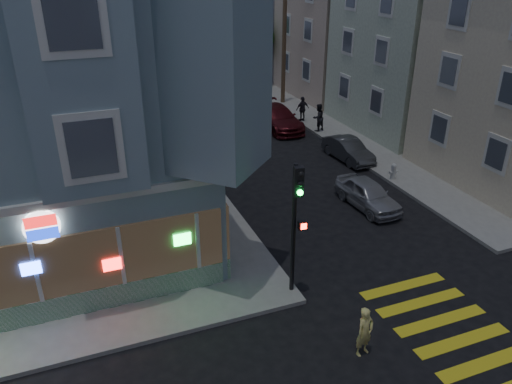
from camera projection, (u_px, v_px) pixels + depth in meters
ground at (240, 373)px, 13.47m from camera, size 120.00×120.00×0.00m
sidewalk_ne at (412, 93)px, 40.30m from camera, size 24.00×42.00×0.15m
row_house_b at (447, 40)px, 30.97m from camera, size 12.00×8.60×10.50m
row_house_c at (367, 33)px, 38.86m from camera, size 12.00×8.60×9.00m
row_house_d at (314, 11)px, 46.09m from camera, size 12.00×8.60×10.50m
utility_pole at (284, 38)px, 35.50m from camera, size 2.20×0.30×9.00m
street_tree_near at (256, 38)px, 40.97m from camera, size 3.00×3.00×5.30m
street_tree_far at (226, 26)px, 47.69m from camera, size 3.00×3.00×5.30m
running_child at (365, 332)px, 13.82m from camera, size 0.63×0.48×1.53m
pedestrian_a at (318, 118)px, 31.07m from camera, size 0.98×0.86×1.71m
pedestrian_b at (303, 109)px, 32.94m from camera, size 1.00×0.51×1.63m
parked_car_a at (368, 194)px, 22.06m from camera, size 1.64×3.72×1.25m
parked_car_b at (348, 150)px, 27.13m from camera, size 1.45×3.66×1.18m
parked_car_c at (278, 118)px, 31.98m from camera, size 2.05×5.00×1.45m
parked_car_d at (231, 92)px, 37.89m from camera, size 2.54×5.23×1.44m
traffic_signal at (297, 209)px, 15.20m from camera, size 0.55×0.50×4.51m
fire_hydrant at (393, 171)px, 24.56m from camera, size 0.46×0.27×0.80m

